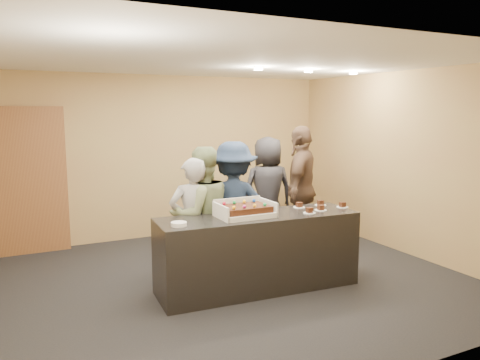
{
  "coord_description": "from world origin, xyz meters",
  "views": [
    {
      "loc": [
        -2.24,
        -5.1,
        2.12
      ],
      "look_at": [
        0.28,
        0.0,
        1.27
      ],
      "focal_mm": 35.0,
      "sensor_mm": 36.0,
      "label": 1
    }
  ],
  "objects_px": {
    "cake_box": "(244,213)",
    "storage_cabinet": "(31,181)",
    "serving_counter": "(258,252)",
    "plate_stack": "(179,224)",
    "person_navy_man": "(233,206)",
    "person_sage_man": "(202,215)",
    "person_dark_suit": "(268,191)",
    "person_brown_extra": "(301,189)",
    "sheet_cake": "(245,208)",
    "person_server_grey": "(193,222)"
  },
  "relations": [
    {
      "from": "sheet_cake",
      "to": "person_dark_suit",
      "type": "distance_m",
      "value": 2.05
    },
    {
      "from": "plate_stack",
      "to": "person_dark_suit",
      "type": "xyz_separation_m",
      "value": [
        2.07,
        1.71,
        -0.06
      ]
    },
    {
      "from": "storage_cabinet",
      "to": "person_navy_man",
      "type": "height_order",
      "value": "storage_cabinet"
    },
    {
      "from": "cake_box",
      "to": "plate_stack",
      "type": "distance_m",
      "value": 0.84
    },
    {
      "from": "plate_stack",
      "to": "person_navy_man",
      "type": "distance_m",
      "value": 1.35
    },
    {
      "from": "person_server_grey",
      "to": "person_sage_man",
      "type": "distance_m",
      "value": 0.2
    },
    {
      "from": "person_navy_man",
      "to": "person_dark_suit",
      "type": "relative_size",
      "value": 1.0
    },
    {
      "from": "storage_cabinet",
      "to": "sheet_cake",
      "type": "distance_m",
      "value": 3.51
    },
    {
      "from": "serving_counter",
      "to": "plate_stack",
      "type": "xyz_separation_m",
      "value": [
        -1.01,
        -0.08,
        0.47
      ]
    },
    {
      "from": "person_server_grey",
      "to": "person_brown_extra",
      "type": "height_order",
      "value": "person_brown_extra"
    },
    {
      "from": "sheet_cake",
      "to": "person_brown_extra",
      "type": "distance_m",
      "value": 1.87
    },
    {
      "from": "plate_stack",
      "to": "person_brown_extra",
      "type": "distance_m",
      "value": 2.62
    },
    {
      "from": "sheet_cake",
      "to": "storage_cabinet",
      "type": "bearing_deg",
      "value": 127.67
    },
    {
      "from": "person_dark_suit",
      "to": "person_sage_man",
      "type": "bearing_deg",
      "value": 42.97
    },
    {
      "from": "person_server_grey",
      "to": "person_sage_man",
      "type": "height_order",
      "value": "person_sage_man"
    },
    {
      "from": "cake_box",
      "to": "person_navy_man",
      "type": "xyz_separation_m",
      "value": [
        0.21,
        0.73,
        -0.08
      ]
    },
    {
      "from": "serving_counter",
      "to": "person_dark_suit",
      "type": "height_order",
      "value": "person_dark_suit"
    },
    {
      "from": "storage_cabinet",
      "to": "person_sage_man",
      "type": "relative_size",
      "value": 1.29
    },
    {
      "from": "person_server_grey",
      "to": "person_dark_suit",
      "type": "xyz_separation_m",
      "value": [
        1.71,
        1.18,
        0.08
      ]
    },
    {
      "from": "sheet_cake",
      "to": "person_brown_extra",
      "type": "height_order",
      "value": "person_brown_extra"
    },
    {
      "from": "serving_counter",
      "to": "plate_stack",
      "type": "height_order",
      "value": "plate_stack"
    },
    {
      "from": "storage_cabinet",
      "to": "person_sage_man",
      "type": "bearing_deg",
      "value": -50.68
    },
    {
      "from": "plate_stack",
      "to": "person_brown_extra",
      "type": "height_order",
      "value": "person_brown_extra"
    },
    {
      "from": "plate_stack",
      "to": "person_navy_man",
      "type": "xyz_separation_m",
      "value": [
        1.05,
        0.84,
        -0.06
      ]
    },
    {
      "from": "serving_counter",
      "to": "sheet_cake",
      "type": "height_order",
      "value": "sheet_cake"
    },
    {
      "from": "plate_stack",
      "to": "person_sage_man",
      "type": "xyz_separation_m",
      "value": [
        0.51,
        0.64,
        -0.08
      ]
    },
    {
      "from": "serving_counter",
      "to": "person_navy_man",
      "type": "height_order",
      "value": "person_navy_man"
    },
    {
      "from": "serving_counter",
      "to": "cake_box",
      "type": "height_order",
      "value": "cake_box"
    },
    {
      "from": "person_server_grey",
      "to": "person_brown_extra",
      "type": "xyz_separation_m",
      "value": [
        1.99,
        0.65,
        0.16
      ]
    },
    {
      "from": "sheet_cake",
      "to": "person_navy_man",
      "type": "xyz_separation_m",
      "value": [
        0.21,
        0.76,
        -0.14
      ]
    },
    {
      "from": "sheet_cake",
      "to": "person_sage_man",
      "type": "distance_m",
      "value": 0.66
    },
    {
      "from": "person_sage_man",
      "to": "person_brown_extra",
      "type": "bearing_deg",
      "value": -168.32
    },
    {
      "from": "person_brown_extra",
      "to": "person_dark_suit",
      "type": "distance_m",
      "value": 0.61
    },
    {
      "from": "serving_counter",
      "to": "plate_stack",
      "type": "relative_size",
      "value": 14.06
    },
    {
      "from": "serving_counter",
      "to": "person_sage_man",
      "type": "xyz_separation_m",
      "value": [
        -0.5,
        0.55,
        0.39
      ]
    },
    {
      "from": "person_dark_suit",
      "to": "cake_box",
      "type": "bearing_deg",
      "value": 60.75
    },
    {
      "from": "person_brown_extra",
      "to": "person_dark_suit",
      "type": "xyz_separation_m",
      "value": [
        -0.28,
        0.53,
        -0.09
      ]
    },
    {
      "from": "storage_cabinet",
      "to": "cake_box",
      "type": "relative_size",
      "value": 3.41
    },
    {
      "from": "plate_stack",
      "to": "person_dark_suit",
      "type": "height_order",
      "value": "person_dark_suit"
    },
    {
      "from": "plate_stack",
      "to": "person_navy_man",
      "type": "height_order",
      "value": "person_navy_man"
    },
    {
      "from": "serving_counter",
      "to": "person_brown_extra",
      "type": "distance_m",
      "value": 1.8
    },
    {
      "from": "sheet_cake",
      "to": "person_sage_man",
      "type": "xyz_separation_m",
      "value": [
        -0.32,
        0.55,
        -0.15
      ]
    },
    {
      "from": "sheet_cake",
      "to": "person_server_grey",
      "type": "relative_size",
      "value": 0.35
    },
    {
      "from": "serving_counter",
      "to": "storage_cabinet",
      "type": "relative_size",
      "value": 1.1
    },
    {
      "from": "person_navy_man",
      "to": "person_brown_extra",
      "type": "xyz_separation_m",
      "value": [
        1.3,
        0.34,
        0.09
      ]
    },
    {
      "from": "plate_stack",
      "to": "person_server_grey",
      "type": "distance_m",
      "value": 0.66
    },
    {
      "from": "cake_box",
      "to": "storage_cabinet",
      "type": "bearing_deg",
      "value": 127.91
    },
    {
      "from": "person_sage_man",
      "to": "person_dark_suit",
      "type": "distance_m",
      "value": 1.89
    },
    {
      "from": "sheet_cake",
      "to": "plate_stack",
      "type": "distance_m",
      "value": 0.84
    },
    {
      "from": "person_brown_extra",
      "to": "person_dark_suit",
      "type": "bearing_deg",
      "value": -106.66
    }
  ]
}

